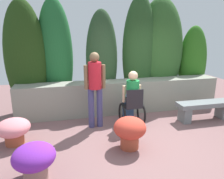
{
  "coord_description": "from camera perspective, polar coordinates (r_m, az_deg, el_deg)",
  "views": [
    {
      "loc": [
        -1.56,
        -3.7,
        2.19
      ],
      "look_at": [
        -0.44,
        1.09,
        0.85
      ],
      "focal_mm": 33.93,
      "sensor_mm": 36.0,
      "label": 1
    }
  ],
  "objects": [
    {
      "name": "hedge_backdrop",
      "position": [
        6.38,
        2.36,
        9.17
      ],
      "size": [
        6.11,
        1.05,
        3.23
      ],
      "color": "#213C13",
      "rests_on": "ground"
    },
    {
      "name": "person_in_wheelchair",
      "position": [
        5.08,
        5.33,
        -2.8
      ],
      "size": [
        0.53,
        0.66,
        1.33
      ],
      "rotation": [
        0.0,
        0.0,
        0.1
      ],
      "color": "black",
      "rests_on": "ground"
    },
    {
      "name": "flower_pot_purple_near",
      "position": [
        3.55,
        -20.2,
        -17.23
      ],
      "size": [
        0.64,
        0.64,
        0.58
      ],
      "color": "#936C63",
      "rests_on": "ground"
    },
    {
      "name": "flower_pot_red_accent",
      "position": [
        4.71,
        -25.02,
        -9.75
      ],
      "size": [
        0.66,
        0.66,
        0.53
      ],
      "color": "#9A482F",
      "rests_on": "ground"
    },
    {
      "name": "ground_plane",
      "position": [
        4.57,
        8.79,
        -13.55
      ],
      "size": [
        11.8,
        11.8,
        0.0
      ],
      "primitive_type": "plane",
      "color": "#7A5757"
    },
    {
      "name": "person_standing_companion",
      "position": [
        4.83,
        -4.61,
        1.21
      ],
      "size": [
        0.49,
        0.3,
        1.77
      ],
      "rotation": [
        0.0,
        0.0,
        -0.07
      ],
      "color": "#414071",
      "rests_on": "ground"
    },
    {
      "name": "stone_retaining_wall",
      "position": [
        5.95,
        2.66,
        -1.83
      ],
      "size": [
        5.61,
        0.56,
        0.89
      ],
      "primitive_type": "cube",
      "color": "gray",
      "rests_on": "ground"
    },
    {
      "name": "flower_pot_terracotta_by_wall",
      "position": [
        4.14,
        4.82,
        -10.91
      ],
      "size": [
        0.63,
        0.63,
        0.63
      ],
      "color": "#A5462D",
      "rests_on": "ground"
    },
    {
      "name": "stone_bench",
      "position": [
        5.89,
        23.66,
        -4.56
      ],
      "size": [
        1.46,
        0.39,
        0.49
      ],
      "rotation": [
        0.0,
        0.0,
        0.1
      ],
      "color": "slate",
      "rests_on": "ground"
    }
  ]
}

